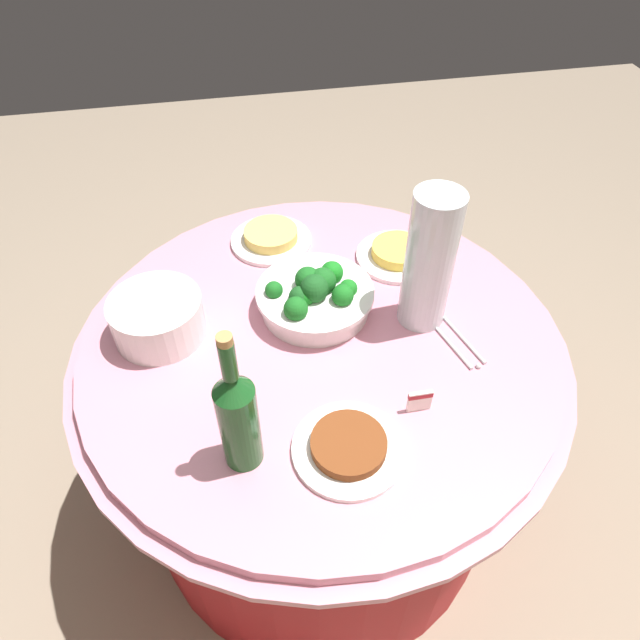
{
  "coord_description": "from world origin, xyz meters",
  "views": [
    {
      "loc": [
        0.17,
        0.89,
        1.7
      ],
      "look_at": [
        0.0,
        0.0,
        0.79
      ],
      "focal_mm": 32.09,
      "sensor_mm": 36.0,
      "label": 1
    }
  ],
  "objects": [
    {
      "name": "ground_plane",
      "position": [
        0.0,
        0.0,
        0.0
      ],
      "size": [
        6.0,
        6.0,
        0.0
      ],
      "primitive_type": "plane",
      "color": "gray"
    },
    {
      "name": "food_plate_fried_egg",
      "position": [
        -0.26,
        -0.24,
        0.76
      ],
      "size": [
        0.22,
        0.22,
        0.04
      ],
      "color": "white",
      "rests_on": "buffet_table"
    },
    {
      "name": "label_placard_front",
      "position": [
        -0.16,
        0.24,
        0.77
      ],
      "size": [
        0.05,
        0.01,
        0.05
      ],
      "color": "white",
      "rests_on": "buffet_table"
    },
    {
      "name": "broccoli_bowl",
      "position": [
        -0.01,
        -0.08,
        0.79
      ],
      "size": [
        0.28,
        0.28,
        0.12
      ],
      "color": "white",
      "rests_on": "buffet_table"
    },
    {
      "name": "food_plate_stir_fry",
      "position": [
        0.01,
        0.31,
        0.75
      ],
      "size": [
        0.22,
        0.22,
        0.03
      ],
      "color": "white",
      "rests_on": "buffet_table"
    },
    {
      "name": "buffet_table",
      "position": [
        0.0,
        0.0,
        0.38
      ],
      "size": [
        1.16,
        1.16,
        0.74
      ],
      "color": "maroon",
      "rests_on": "ground_plane"
    },
    {
      "name": "wine_bottle",
      "position": [
        0.2,
        0.28,
        0.87
      ],
      "size": [
        0.07,
        0.07,
        0.34
      ],
      "color": "#19501F",
      "rests_on": "buffet_table"
    },
    {
      "name": "plate_stack",
      "position": [
        0.36,
        -0.08,
        0.79
      ],
      "size": [
        0.21,
        0.21,
        0.1
      ],
      "color": "white",
      "rests_on": "buffet_table"
    },
    {
      "name": "decorative_fruit_vase",
      "position": [
        -0.25,
        -0.01,
        0.9
      ],
      "size": [
        0.11,
        0.11,
        0.34
      ],
      "color": "silver",
      "rests_on": "buffet_table"
    },
    {
      "name": "serving_tongs",
      "position": [
        -0.3,
        0.09,
        0.74
      ],
      "size": [
        0.08,
        0.17,
        0.01
      ],
      "color": "silver",
      "rests_on": "buffet_table"
    },
    {
      "name": "food_plate_noodles",
      "position": [
        0.06,
        -0.37,
        0.76
      ],
      "size": [
        0.22,
        0.22,
        0.04
      ],
      "color": "white",
      "rests_on": "buffet_table"
    }
  ]
}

